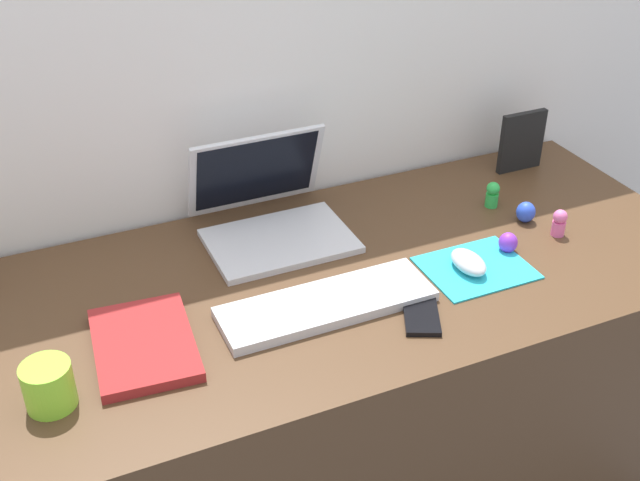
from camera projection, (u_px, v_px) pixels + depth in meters
name	position (u px, v px, depth m)	size (l,w,h in m)	color
back_wall	(261.00, 192.00, 1.87)	(2.82, 0.05, 1.49)	silver
desk	(327.00, 413.00, 1.78)	(1.62, 0.68, 0.74)	#4C331E
laptop	(269.00, 209.00, 1.71)	(0.30, 0.28, 0.20)	silver
keyboard	(327.00, 304.00, 1.49)	(0.41, 0.13, 0.02)	silver
mousepad	(476.00, 268.00, 1.61)	(0.21, 0.17, 0.00)	#28B7CC
mouse	(468.00, 262.00, 1.59)	(0.06, 0.10, 0.03)	silver
cell_phone	(421.00, 313.00, 1.47)	(0.06, 0.13, 0.01)	black
notebook_pad	(144.00, 344.00, 1.39)	(0.17, 0.24, 0.02)	maroon
picture_frame	(522.00, 141.00, 1.94)	(0.12, 0.02, 0.15)	black
coffee_mug	(49.00, 386.00, 1.26)	(0.08, 0.08, 0.08)	#8CDB33
toy_figurine_green	(492.00, 194.00, 1.81)	(0.03, 0.03, 0.06)	green
toy_figurine_blue	(526.00, 212.00, 1.75)	(0.04, 0.04, 0.05)	blue
toy_figurine_purple	(508.00, 243.00, 1.65)	(0.04, 0.04, 0.04)	purple
toy_figurine_pink	(559.00, 222.00, 1.70)	(0.03, 0.03, 0.06)	pink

